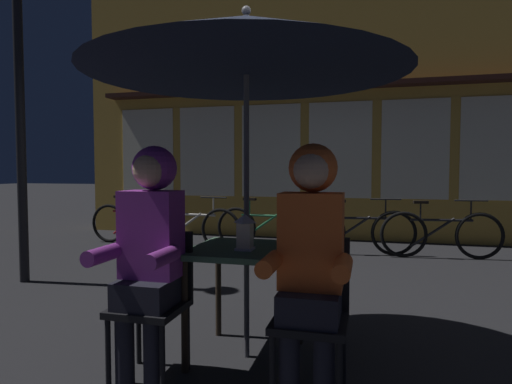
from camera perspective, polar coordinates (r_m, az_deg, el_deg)
The scene contains 15 objects.
ground_plane at distance 3.11m, azimuth -1.23°, elevation -20.86°, with size 60.00×60.00×0.00m, color #232326.
cafe_table at distance 2.91m, azimuth -1.25°, elevation -9.28°, with size 0.72×0.72×0.74m.
patio_umbrella at distance 2.95m, azimuth -1.28°, elevation 18.74°, with size 2.10×2.10×2.31m.
lantern at distance 2.78m, azimuth -1.46°, elevation -5.19°, with size 0.11×0.11×0.23m.
chair_left at distance 2.79m, azimuth -13.21°, elevation -13.07°, with size 0.40×0.40×0.87m.
chair_right at distance 2.50m, azimuth 7.34°, elevation -14.87°, with size 0.40×0.40×0.87m.
person_left_hooded at distance 2.66m, azimuth -13.87°, elevation -5.96°, with size 0.45×0.56×1.40m.
person_right_hooded at distance 2.36m, azimuth 7.22°, elevation -7.02°, with size 0.45×0.56×1.40m.
shopfront_building at distance 8.35m, azimuth 11.23°, elevation 15.60°, with size 10.00×0.93×6.20m.
street_lamp at distance 5.64m, azimuth -28.88°, elevation 17.60°, with size 0.32×0.32×3.88m.
bicycle_nearest at distance 7.60m, azimuth -15.67°, elevation -4.00°, with size 1.68×0.09×0.84m.
bicycle_second at distance 6.94m, azimuth -8.55°, elevation -4.58°, with size 1.68×0.19×0.84m.
bicycle_third at distance 6.70m, azimuth 1.41°, elevation -4.82°, with size 1.68×0.23×0.84m.
bicycle_fourth at distance 6.54m, azimuth 13.28°, elevation -5.08°, with size 1.67×0.29×0.84m.
bicycle_fifth at distance 6.65m, azimuth 23.20°, elevation -5.11°, with size 1.68×0.23×0.84m.
Camera 1 is at (0.78, -2.73, 1.26)m, focal length 30.35 mm.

